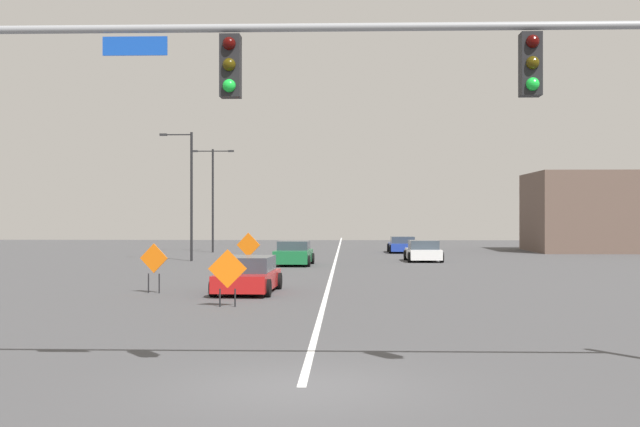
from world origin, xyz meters
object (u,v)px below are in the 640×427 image
at_px(construction_sign_right_lane, 154,262).
at_px(car_green_far, 294,254).
at_px(car_red_mid, 248,275).
at_px(traffic_signal_assembly, 517,89).
at_px(construction_sign_median_far, 228,271).
at_px(street_lamp_far_right, 189,190).
at_px(street_lamp_far_left, 213,191).
at_px(car_white_approaching, 423,252).
at_px(construction_sign_left_shoulder, 248,247).
at_px(car_blue_near, 402,245).

xyz_separation_m(construction_sign_right_lane, car_green_far, (4.06, 16.94, -0.52)).
height_order(construction_sign_right_lane, car_red_mid, construction_sign_right_lane).
bearing_deg(traffic_signal_assembly, construction_sign_right_lane, 121.33).
bearing_deg(construction_sign_median_far, car_green_far, 88.20).
height_order(street_lamp_far_right, car_red_mid, street_lamp_far_right).
relative_size(street_lamp_far_left, car_white_approaching, 1.99).
distance_m(street_lamp_far_right, construction_sign_right_lane, 21.48).
bearing_deg(car_white_approaching, car_green_far, -151.62).
xyz_separation_m(street_lamp_far_right, construction_sign_left_shoulder, (4.65, -7.59, -3.27)).
bearing_deg(construction_sign_median_far, car_blue_near, 77.99).
xyz_separation_m(car_white_approaching, car_blue_near, (-0.52, 11.83, -0.03)).
height_order(street_lamp_far_left, construction_sign_left_shoulder, street_lamp_far_left).
height_order(construction_sign_left_shoulder, car_blue_near, construction_sign_left_shoulder).
bearing_deg(car_white_approaching, traffic_signal_assembly, -92.87).
bearing_deg(construction_sign_left_shoulder, car_white_approaching, 37.64).
distance_m(construction_sign_right_lane, car_white_approaching, 24.26).
bearing_deg(car_red_mid, construction_sign_left_shoulder, 96.84).
xyz_separation_m(construction_sign_left_shoulder, car_blue_near, (9.47, 19.53, -0.63)).
distance_m(car_green_far, car_red_mid, 16.63).
relative_size(traffic_signal_assembly, construction_sign_median_far, 8.34).
height_order(construction_sign_median_far, car_green_far, construction_sign_median_far).
distance_m(street_lamp_far_left, car_green_far, 18.10).
height_order(car_white_approaching, car_red_mid, car_red_mid).
distance_m(street_lamp_far_left, car_red_mid, 33.59).
height_order(car_green_far, car_white_approaching, car_green_far).
height_order(street_lamp_far_left, car_white_approaching, street_lamp_far_left).
relative_size(construction_sign_left_shoulder, car_blue_near, 0.44).
bearing_deg(car_red_mid, construction_sign_right_lane, -174.63).
xyz_separation_m(car_white_approaching, car_red_mid, (-8.41, -20.83, 0.03)).
xyz_separation_m(street_lamp_far_right, car_green_far, (6.84, -4.10, -3.82)).
relative_size(street_lamp_far_left, car_blue_near, 1.81).
bearing_deg(car_white_approaching, construction_sign_right_lane, -119.28).
distance_m(street_lamp_far_left, car_blue_near, 15.17).
xyz_separation_m(construction_sign_left_shoulder, car_red_mid, (1.58, -13.13, -0.57)).
xyz_separation_m(construction_sign_median_far, car_blue_near, (7.96, 37.41, -0.54)).
bearing_deg(car_green_far, construction_sign_left_shoulder, -122.06).
distance_m(street_lamp_far_left, construction_sign_median_far, 38.16).
height_order(street_lamp_far_right, car_white_approaching, street_lamp_far_right).
relative_size(construction_sign_median_far, construction_sign_left_shoulder, 0.93).
height_order(street_lamp_far_left, street_lamp_far_right, street_lamp_far_right).
relative_size(car_white_approaching, car_red_mid, 0.88).
bearing_deg(construction_sign_median_far, traffic_signal_assembly, -61.17).
height_order(street_lamp_far_left, car_green_far, street_lamp_far_left).
bearing_deg(traffic_signal_assembly, street_lamp_far_right, 108.82).
bearing_deg(traffic_signal_assembly, car_blue_near, 88.42).
height_order(construction_sign_median_far, car_red_mid, construction_sign_median_far).
xyz_separation_m(traffic_signal_assembly, construction_sign_left_shoulder, (-8.11, 29.85, -3.78)).
relative_size(traffic_signal_assembly, car_blue_near, 3.42).
height_order(traffic_signal_assembly, car_blue_near, traffic_signal_assembly).
distance_m(construction_sign_right_lane, car_blue_near, 34.89).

